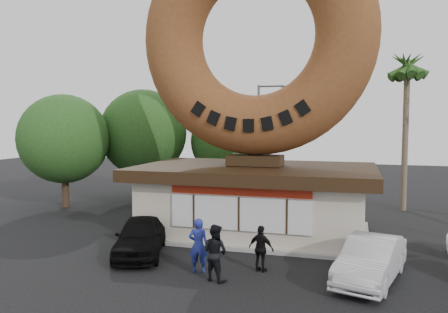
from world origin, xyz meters
name	(u,v)px	position (x,y,z in m)	size (l,w,h in m)	color
ground	(218,273)	(0.00, 0.00, 0.00)	(90.00, 90.00, 0.00)	black
donut_shop	(255,197)	(0.00, 5.98, 1.77)	(11.20, 7.20, 3.80)	beige
giant_donut	(256,37)	(0.00, 6.00, 9.37)	(11.15, 11.15, 2.84)	brown
tree_west	(144,133)	(-9.50, 13.00, 4.64)	(6.00, 6.00, 7.65)	#473321
tree_mid	(228,142)	(-4.00, 15.00, 4.02)	(5.20, 5.20, 6.63)	#473321
tree_far	(64,139)	(-13.00, 9.00, 4.33)	(5.60, 5.60, 7.14)	#473321
palm_near	(407,71)	(7.50, 14.00, 8.41)	(2.60, 2.60, 9.75)	#726651
street_lamp	(260,135)	(-1.86, 16.00, 4.48)	(2.11, 0.20, 8.00)	#59595E
person_left	(198,245)	(-0.71, -0.08, 0.98)	(0.72, 0.47, 1.96)	navy
person_center	(215,252)	(0.10, -0.67, 0.96)	(0.94, 0.73, 1.93)	black
person_right	(261,249)	(1.42, 0.64, 0.84)	(0.98, 0.41, 1.67)	black
car_black	(140,236)	(-3.68, 1.22, 0.76)	(1.79, 4.45, 1.52)	black
car_silver	(371,260)	(5.16, 0.78, 0.74)	(1.56, 4.47, 1.47)	silver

